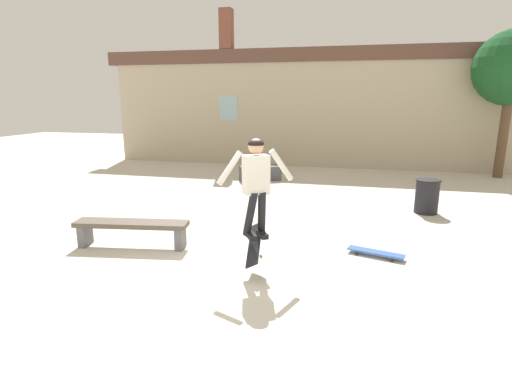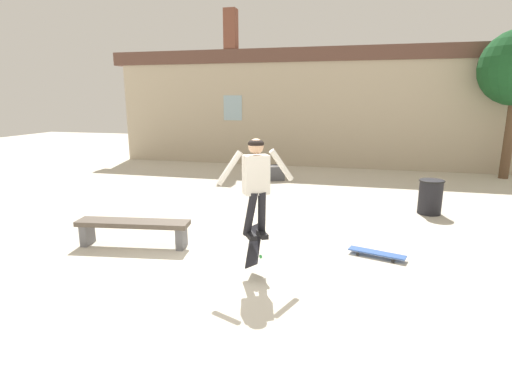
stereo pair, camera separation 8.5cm
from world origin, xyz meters
The scene contains 8 objects.
ground_plane centered at (0.00, 0.00, 0.00)m, with size 40.00×40.00×0.00m, color beige.
building_backdrop centered at (-0.03, 9.73, 2.17)m, with size 15.03×0.52×5.53m.
park_bench centered at (-1.75, 0.81, 0.33)m, with size 1.92×0.64×0.45m.
skate_ledge centered at (-0.87, 6.70, 0.23)m, with size 1.28×0.88×0.46m.
trash_bin centered at (3.41, 4.13, 0.39)m, with size 0.52×0.52×0.75m.
skater centered at (0.50, 0.34, 1.36)m, with size 0.98×0.66×1.39m.
skateboard_flipping centered at (0.49, 0.31, 0.43)m, with size 0.31×0.74×0.48m.
skateboard_resting centered at (2.22, 1.32, 0.07)m, with size 0.89×0.43×0.08m.
Camera 2 is at (1.82, -4.85, 2.45)m, focal length 28.00 mm.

